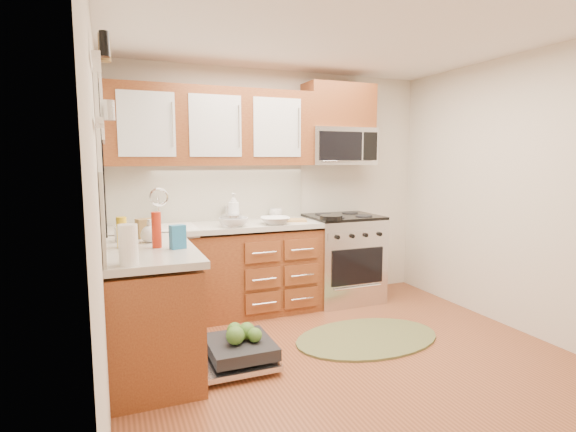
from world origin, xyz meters
name	(u,v)px	position (x,y,z in m)	size (l,w,h in m)	color
floor	(354,363)	(0.00, 0.00, 0.00)	(3.50, 3.50, 0.00)	brown
ceiling	(360,25)	(0.00, 0.00, 2.50)	(3.50, 3.50, 0.00)	white
wall_back	(275,188)	(0.00, 1.75, 1.25)	(3.50, 0.04, 2.50)	beige
wall_left	(100,213)	(-1.75, 0.00, 1.25)	(0.04, 3.50, 2.50)	beige
wall_right	(530,195)	(1.75, 0.00, 1.25)	(0.04, 3.50, 2.50)	beige
base_cabinet_back	(217,274)	(-0.73, 1.45, 0.42)	(2.05, 0.60, 0.85)	#5E2415
base_cabinet_left	(150,312)	(-1.45, 0.52, 0.42)	(0.60, 1.25, 0.85)	#5E2415
countertop_back	(217,227)	(-0.72, 1.44, 0.90)	(2.07, 0.64, 0.05)	#BBB8AB
countertop_left	(149,250)	(-1.44, 0.53, 0.90)	(0.64, 1.27, 0.05)	#BBB8AB
backsplash_back	(210,193)	(-0.73, 1.74, 1.21)	(2.05, 0.02, 0.57)	#B0AD9E
backsplash_left	(103,210)	(-1.74, 0.52, 1.21)	(0.02, 1.25, 0.57)	#B0AD9E
upper_cabinets	(212,127)	(-0.73, 1.57, 1.88)	(2.05, 0.35, 0.75)	#5E2415
cabinet_over_mw	(339,106)	(0.68, 1.57, 2.13)	(0.76, 0.35, 0.47)	#5E2415
range	(343,258)	(0.68, 1.43, 0.47)	(0.76, 0.64, 0.95)	silver
microwave	(339,146)	(0.68, 1.55, 1.70)	(0.76, 0.38, 0.40)	silver
sink	(162,241)	(-1.25, 1.42, 0.80)	(0.62, 0.50, 0.26)	white
dishwasher	(235,353)	(-0.86, 0.30, 0.10)	(0.70, 0.60, 0.20)	silver
window	(101,161)	(-1.74, 0.50, 1.55)	(0.03, 1.05, 1.05)	white
window_blind	(102,113)	(-1.71, 0.50, 1.88)	(0.02, 0.96, 0.40)	white
shelf_upper	(97,62)	(-1.72, -0.35, 2.05)	(0.04, 0.40, 0.03)	white
shelf_lower	(100,123)	(-1.72, -0.35, 1.75)	(0.04, 0.40, 0.03)	white
rug	(367,338)	(0.35, 0.36, 0.01)	(1.31, 0.85, 0.02)	#606539
skillet	(331,217)	(0.40, 1.18, 0.97)	(0.23, 0.23, 0.04)	black
stock_pot	(232,221)	(-0.62, 1.25, 0.98)	(0.19, 0.19, 0.12)	silver
cutting_board	(292,220)	(0.06, 1.39, 0.94)	(0.28, 0.18, 0.02)	tan
canister	(229,213)	(-0.55, 1.65, 1.00)	(0.10, 0.10, 0.16)	silver
paper_towel_roll	(128,245)	(-1.60, -0.02, 1.05)	(0.12, 0.12, 0.25)	white
mustard_bottle	(122,232)	(-1.62, 0.57, 1.04)	(0.07, 0.07, 0.22)	yellow
red_bottle	(157,230)	(-1.39, 0.48, 1.06)	(0.07, 0.07, 0.26)	red
wooden_box	(147,228)	(-1.42, 0.94, 1.00)	(0.15, 0.11, 0.15)	brown
blue_carton	(178,237)	(-1.25, 0.38, 1.01)	(0.11, 0.06, 0.17)	teal
bowl_a	(275,221)	(-0.18, 1.25, 0.96)	(0.29, 0.29, 0.07)	#999999
bowl_b	(233,222)	(-0.60, 1.25, 0.97)	(0.28, 0.28, 0.09)	#999999
cup	(276,213)	(-0.03, 1.65, 0.98)	(0.14, 0.14, 0.11)	#999999
soap_bottle_a	(234,209)	(-0.57, 1.35, 1.08)	(0.12, 0.12, 0.31)	#999999
soap_bottle_b	(121,231)	(-1.62, 0.82, 1.01)	(0.08, 0.08, 0.17)	#999999
soap_bottle_c	(150,231)	(-1.41, 0.71, 1.01)	(0.14, 0.14, 0.18)	#999999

